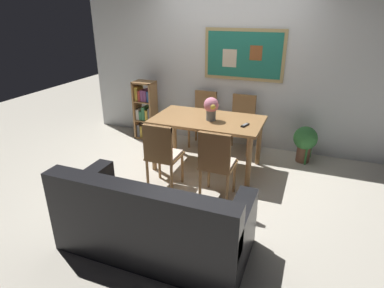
{
  "coord_description": "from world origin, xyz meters",
  "views": [
    {
      "loc": [
        1.33,
        -3.71,
        2.19
      ],
      "look_at": [
        0.01,
        -0.34,
        0.65
      ],
      "focal_mm": 29.92,
      "sensor_mm": 36.0,
      "label": 1
    }
  ],
  "objects_px": {
    "dining_chair_near_right": "(216,160)",
    "leather_couch": "(153,222)",
    "bookshelf": "(146,112)",
    "potted_ivy": "(305,141)",
    "dining_chair_far_right": "(242,119)",
    "dining_table": "(208,125)",
    "dining_chair_near_left": "(162,151)",
    "flower_vase": "(211,107)",
    "tv_remote": "(245,125)",
    "dining_chair_far_left": "(204,114)"
  },
  "relations": [
    {
      "from": "dining_chair_near_right",
      "to": "leather_couch",
      "type": "bearing_deg",
      "value": -105.31
    },
    {
      "from": "leather_couch",
      "to": "bookshelf",
      "type": "xyz_separation_m",
      "value": [
        -1.49,
        2.58,
        0.17
      ]
    },
    {
      "from": "bookshelf",
      "to": "potted_ivy",
      "type": "xyz_separation_m",
      "value": [
        2.72,
        -0.0,
        -0.15
      ]
    },
    {
      "from": "bookshelf",
      "to": "leather_couch",
      "type": "bearing_deg",
      "value": -60.01
    },
    {
      "from": "dining_chair_near_right",
      "to": "dining_chair_far_right",
      "type": "bearing_deg",
      "value": 92.47
    },
    {
      "from": "dining_table",
      "to": "dining_chair_near_left",
      "type": "height_order",
      "value": "dining_chair_near_left"
    },
    {
      "from": "dining_table",
      "to": "dining_chair_near_left",
      "type": "relative_size",
      "value": 1.69
    },
    {
      "from": "dining_chair_near_right",
      "to": "dining_chair_near_left",
      "type": "bearing_deg",
      "value": -179.0
    },
    {
      "from": "flower_vase",
      "to": "tv_remote",
      "type": "xyz_separation_m",
      "value": [
        0.49,
        -0.07,
        -0.18
      ]
    },
    {
      "from": "dining_chair_far_right",
      "to": "leather_couch",
      "type": "height_order",
      "value": "dining_chair_far_right"
    },
    {
      "from": "dining_chair_near_left",
      "to": "potted_ivy",
      "type": "height_order",
      "value": "dining_chair_near_left"
    },
    {
      "from": "dining_table",
      "to": "bookshelf",
      "type": "bearing_deg",
      "value": 153.31
    },
    {
      "from": "dining_chair_near_left",
      "to": "dining_chair_near_right",
      "type": "height_order",
      "value": "same"
    },
    {
      "from": "leather_couch",
      "to": "tv_remote",
      "type": "distance_m",
      "value": 1.89
    },
    {
      "from": "leather_couch",
      "to": "dining_table",
      "type": "bearing_deg",
      "value": 92.78
    },
    {
      "from": "dining_table",
      "to": "leather_couch",
      "type": "relative_size",
      "value": 0.85
    },
    {
      "from": "leather_couch",
      "to": "bookshelf",
      "type": "relative_size",
      "value": 1.74
    },
    {
      "from": "potted_ivy",
      "to": "tv_remote",
      "type": "distance_m",
      "value": 1.19
    },
    {
      "from": "dining_table",
      "to": "potted_ivy",
      "type": "height_order",
      "value": "dining_table"
    },
    {
      "from": "dining_chair_far_left",
      "to": "bookshelf",
      "type": "distance_m",
      "value": 1.06
    },
    {
      "from": "dining_chair_far_left",
      "to": "leather_couch",
      "type": "distance_m",
      "value": 2.73
    },
    {
      "from": "dining_chair_near_left",
      "to": "dining_chair_far_right",
      "type": "bearing_deg",
      "value": 68.4
    },
    {
      "from": "dining_chair_far_right",
      "to": "flower_vase",
      "type": "relative_size",
      "value": 2.83
    },
    {
      "from": "dining_chair_near_right",
      "to": "tv_remote",
      "type": "relative_size",
      "value": 5.62
    },
    {
      "from": "dining_chair_near_right",
      "to": "bookshelf",
      "type": "distance_m",
      "value": 2.34
    },
    {
      "from": "potted_ivy",
      "to": "bookshelf",
      "type": "bearing_deg",
      "value": 179.97
    },
    {
      "from": "bookshelf",
      "to": "dining_chair_far_left",
      "type": "bearing_deg",
      "value": 5.75
    },
    {
      "from": "dining_chair_far_left",
      "to": "bookshelf",
      "type": "height_order",
      "value": "bookshelf"
    },
    {
      "from": "potted_ivy",
      "to": "flower_vase",
      "type": "height_order",
      "value": "flower_vase"
    },
    {
      "from": "bookshelf",
      "to": "potted_ivy",
      "type": "distance_m",
      "value": 2.73
    },
    {
      "from": "flower_vase",
      "to": "bookshelf",
      "type": "bearing_deg",
      "value": 152.99
    },
    {
      "from": "dining_chair_near_right",
      "to": "dining_chair_far_right",
      "type": "distance_m",
      "value": 1.62
    },
    {
      "from": "dining_chair_near_right",
      "to": "leather_couch",
      "type": "height_order",
      "value": "dining_chair_near_right"
    },
    {
      "from": "dining_table",
      "to": "tv_remote",
      "type": "relative_size",
      "value": 9.49
    },
    {
      "from": "dining_chair_near_right",
      "to": "bookshelf",
      "type": "bearing_deg",
      "value": 139.76
    },
    {
      "from": "dining_chair_far_left",
      "to": "flower_vase",
      "type": "height_order",
      "value": "flower_vase"
    },
    {
      "from": "dining_chair_far_right",
      "to": "tv_remote",
      "type": "distance_m",
      "value": 0.97
    },
    {
      "from": "dining_chair_near_right",
      "to": "tv_remote",
      "type": "bearing_deg",
      "value": 76.29
    },
    {
      "from": "bookshelf",
      "to": "tv_remote",
      "type": "height_order",
      "value": "bookshelf"
    },
    {
      "from": "dining_chair_far_left",
      "to": "leather_couch",
      "type": "relative_size",
      "value": 0.51
    },
    {
      "from": "dining_chair_far_right",
      "to": "potted_ivy",
      "type": "height_order",
      "value": "dining_chair_far_right"
    },
    {
      "from": "dining_chair_far_right",
      "to": "leather_couch",
      "type": "xyz_separation_m",
      "value": [
        -0.22,
        -2.69,
        -0.22
      ]
    },
    {
      "from": "dining_chair_far_left",
      "to": "leather_couch",
      "type": "height_order",
      "value": "dining_chair_far_left"
    },
    {
      "from": "dining_table",
      "to": "dining_chair_near_right",
      "type": "distance_m",
      "value": 0.9
    },
    {
      "from": "dining_table",
      "to": "flower_vase",
      "type": "xyz_separation_m",
      "value": [
        0.06,
        -0.04,
        0.28
      ]
    },
    {
      "from": "dining_table",
      "to": "dining_chair_near_left",
      "type": "bearing_deg",
      "value": -111.84
    },
    {
      "from": "dining_chair_near_left",
      "to": "tv_remote",
      "type": "relative_size",
      "value": 5.62
    },
    {
      "from": "dining_chair_far_right",
      "to": "bookshelf",
      "type": "xyz_separation_m",
      "value": [
        -1.72,
        -0.1,
        -0.05
      ]
    },
    {
      "from": "flower_vase",
      "to": "dining_chair_near_left",
      "type": "bearing_deg",
      "value": -116.6
    },
    {
      "from": "dining_chair_near_left",
      "to": "dining_chair_far_left",
      "type": "distance_m",
      "value": 1.63
    }
  ]
}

